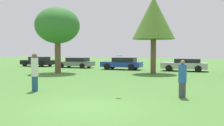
{
  "coord_description": "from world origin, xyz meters",
  "views": [
    {
      "loc": [
        4.59,
        -8.05,
        2.12
      ],
      "look_at": [
        -0.63,
        3.83,
        1.47
      ],
      "focal_mm": 40.05,
      "sensor_mm": 36.0,
      "label": 1
    }
  ],
  "objects_px": {
    "tree_1": "(154,18)",
    "parked_car_silver": "(185,65)",
    "parked_car_black": "(38,61)",
    "parked_car_blue": "(122,63)",
    "tree_0": "(57,26)",
    "parked_car_grey": "(76,62)",
    "person_catcher": "(182,79)",
    "frisbee": "(119,55)",
    "person_thrower": "(35,72)"
  },
  "relations": [
    {
      "from": "parked_car_black",
      "to": "parked_car_silver",
      "type": "relative_size",
      "value": 0.94
    },
    {
      "from": "tree_0",
      "to": "parked_car_blue",
      "type": "relative_size",
      "value": 1.35
    },
    {
      "from": "parked_car_black",
      "to": "parked_car_blue",
      "type": "bearing_deg",
      "value": 173.89
    },
    {
      "from": "person_thrower",
      "to": "person_catcher",
      "type": "height_order",
      "value": "person_thrower"
    },
    {
      "from": "person_thrower",
      "to": "tree_1",
      "type": "distance_m",
      "value": 13.17
    },
    {
      "from": "person_thrower",
      "to": "parked_car_silver",
      "type": "xyz_separation_m",
      "value": [
        5.44,
        16.09,
        -0.32
      ]
    },
    {
      "from": "parked_car_black",
      "to": "parked_car_silver",
      "type": "height_order",
      "value": "parked_car_black"
    },
    {
      "from": "person_thrower",
      "to": "tree_1",
      "type": "xyz_separation_m",
      "value": [
        3.16,
        12.14,
        4.02
      ]
    },
    {
      "from": "tree_0",
      "to": "parked_car_black",
      "type": "distance_m",
      "value": 11.35
    },
    {
      "from": "parked_car_silver",
      "to": "tree_1",
      "type": "bearing_deg",
      "value": 57.14
    },
    {
      "from": "person_catcher",
      "to": "parked_car_black",
      "type": "relative_size",
      "value": 0.39
    },
    {
      "from": "parked_car_black",
      "to": "parked_car_silver",
      "type": "xyz_separation_m",
      "value": [
        18.94,
        -0.1,
        0.01
      ]
    },
    {
      "from": "tree_0",
      "to": "parked_car_black",
      "type": "relative_size",
      "value": 1.42
    },
    {
      "from": "tree_0",
      "to": "parked_car_silver",
      "type": "relative_size",
      "value": 1.33
    },
    {
      "from": "tree_1",
      "to": "parked_car_grey",
      "type": "xyz_separation_m",
      "value": [
        -10.65,
        3.89,
        -4.37
      ]
    },
    {
      "from": "parked_car_black",
      "to": "parked_car_grey",
      "type": "distance_m",
      "value": 6.01
    },
    {
      "from": "parked_car_silver",
      "to": "parked_car_black",
      "type": "bearing_deg",
      "value": -3.17
    },
    {
      "from": "tree_0",
      "to": "tree_1",
      "type": "bearing_deg",
      "value": 18.55
    },
    {
      "from": "frisbee",
      "to": "tree_0",
      "type": "bearing_deg",
      "value": 138.34
    },
    {
      "from": "tree_0",
      "to": "parked_car_grey",
      "type": "bearing_deg",
      "value": 108.05
    },
    {
      "from": "person_catcher",
      "to": "parked_car_grey",
      "type": "height_order",
      "value": "person_catcher"
    },
    {
      "from": "tree_1",
      "to": "parked_car_black",
      "type": "relative_size",
      "value": 1.61
    },
    {
      "from": "person_thrower",
      "to": "tree_0",
      "type": "xyz_separation_m",
      "value": [
        -5.3,
        9.3,
        3.42
      ]
    },
    {
      "from": "person_thrower",
      "to": "parked_car_grey",
      "type": "xyz_separation_m",
      "value": [
        -7.49,
        16.03,
        -0.36
      ]
    },
    {
      "from": "person_thrower",
      "to": "person_catcher",
      "type": "distance_m",
      "value": 7.38
    },
    {
      "from": "person_thrower",
      "to": "parked_car_silver",
      "type": "height_order",
      "value": "person_thrower"
    },
    {
      "from": "frisbee",
      "to": "parked_car_black",
      "type": "height_order",
      "value": "frisbee"
    },
    {
      "from": "parked_car_blue",
      "to": "tree_0",
      "type": "bearing_deg",
      "value": 53.51
    },
    {
      "from": "person_catcher",
      "to": "parked_car_grey",
      "type": "relative_size",
      "value": 0.36
    },
    {
      "from": "parked_car_blue",
      "to": "parked_car_silver",
      "type": "xyz_separation_m",
      "value": [
        6.62,
        0.6,
        -0.03
      ]
    },
    {
      "from": "tree_0",
      "to": "parked_car_silver",
      "type": "height_order",
      "value": "tree_0"
    },
    {
      "from": "person_catcher",
      "to": "parked_car_blue",
      "type": "relative_size",
      "value": 0.37
    },
    {
      "from": "tree_0",
      "to": "parked_car_blue",
      "type": "height_order",
      "value": "tree_0"
    },
    {
      "from": "tree_1",
      "to": "parked_car_blue",
      "type": "bearing_deg",
      "value": 142.29
    },
    {
      "from": "tree_0",
      "to": "parked_car_grey",
      "type": "xyz_separation_m",
      "value": [
        -2.19,
        6.72,
        -3.78
      ]
    },
    {
      "from": "person_thrower",
      "to": "frisbee",
      "type": "xyz_separation_m",
      "value": [
        4.48,
        0.61,
        0.9
      ]
    },
    {
      "from": "person_catcher",
      "to": "frisbee",
      "type": "bearing_deg",
      "value": 3.48
    },
    {
      "from": "parked_car_blue",
      "to": "person_catcher",
      "type": "bearing_deg",
      "value": 117.85
    },
    {
      "from": "parked_car_grey",
      "to": "parked_car_blue",
      "type": "distance_m",
      "value": 6.33
    },
    {
      "from": "person_thrower",
      "to": "parked_car_black",
      "type": "relative_size",
      "value": 0.45
    },
    {
      "from": "tree_0",
      "to": "person_catcher",
      "type": "bearing_deg",
      "value": -32.59
    },
    {
      "from": "tree_1",
      "to": "parked_car_grey",
      "type": "height_order",
      "value": "tree_1"
    },
    {
      "from": "frisbee",
      "to": "person_catcher",
      "type": "bearing_deg",
      "value": 13.39
    },
    {
      "from": "person_catcher",
      "to": "frisbee",
      "type": "distance_m",
      "value": 3.06
    },
    {
      "from": "tree_1",
      "to": "parked_car_grey",
      "type": "relative_size",
      "value": 1.5
    },
    {
      "from": "frisbee",
      "to": "parked_car_black",
      "type": "xyz_separation_m",
      "value": [
        -17.97,
        15.59,
        -1.23
      ]
    },
    {
      "from": "person_thrower",
      "to": "person_catcher",
      "type": "bearing_deg",
      "value": 0.0
    },
    {
      "from": "tree_0",
      "to": "parked_car_blue",
      "type": "distance_m",
      "value": 8.31
    },
    {
      "from": "tree_1",
      "to": "parked_car_silver",
      "type": "bearing_deg",
      "value": 59.99
    },
    {
      "from": "person_thrower",
      "to": "parked_car_grey",
      "type": "height_order",
      "value": "person_thrower"
    }
  ]
}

